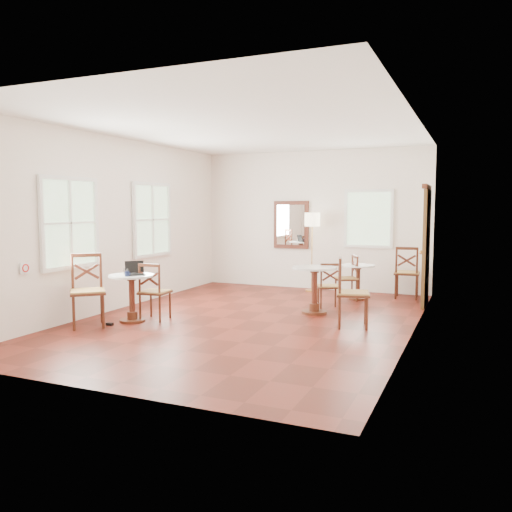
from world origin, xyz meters
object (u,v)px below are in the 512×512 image
Objects in this scene: chair_back_a at (407,273)px; mouse at (134,273)px; floor_lamp at (312,225)px; chair_near_a at (154,292)px; navy_mug at (127,274)px; chair_mid_a at (329,286)px; water_glass at (126,272)px; cafe_table_near at (132,293)px; cafe_table_back at (358,278)px; chair_back_b at (348,278)px; chair_near_b at (88,291)px; laptop at (135,271)px; chair_mid_b at (351,293)px; power_adapter at (110,324)px; cafe_table_mid at (314,285)px.

chair_back_a is 5.30m from mouse.
chair_back_a is 2.18m from floor_lamp.
chair_near_a is 8.92× the size of navy_mug.
chair_mid_a is 3.48m from water_glass.
cafe_table_near is 1.10× the size of cafe_table_back.
chair_near_a is 1.06× the size of chair_back_b.
chair_near_a reaches higher than chair_mid_a.
chair_near_b reaches higher than laptop.
chair_back_a is (4.11, 4.37, -0.03)m from chair_near_b.
water_glass is (-0.03, -0.10, 0.34)m from cafe_table_near.
floor_lamp reaches higher than navy_mug.
chair_mid_a is at bearing 15.03° from chair_mid_b.
chair_near_b is 11.17× the size of mouse.
power_adapter is at bearing -139.86° from navy_mug.
chair_back_b is 4.27m from navy_mug.
chair_mid_a is at bearing 53.04° from mouse.
cafe_table_mid reaches higher than cafe_table_back.
chair_back_a is at bearing 47.88° from navy_mug.
chair_near_b is 0.63m from water_glass.
floor_lamp reaches higher than water_glass.
chair_mid_b is 2.90m from chair_back_a.
chair_mid_a is at bearing 43.03° from navy_mug.
floor_lamp is (1.47, 3.71, 0.96)m from chair_near_a.
cafe_table_mid reaches higher than power_adapter.
cafe_table_back is 1.61m from floor_lamp.
laptop is at bearing 13.26° from mouse.
cafe_table_near is at bearing -113.55° from floor_lamp.
navy_mug is 0.92× the size of water_glass.
chair_mid_a reaches higher than power_adapter.
cafe_table_near is at bearing -130.19° from cafe_table_back.
chair_near_a is 9.38× the size of mouse.
water_glass is (-2.87, -3.46, 0.38)m from cafe_table_back.
navy_mug is (0.47, 0.34, 0.24)m from chair_near_b.
chair_back_a is at bearing -23.30° from chair_mid_b.
water_glass is (-3.27, -1.09, 0.28)m from chair_mid_b.
chair_back_b is 2.31× the size of laptop.
chair_mid_a is at bearing -64.43° from floor_lamp.
chair_near_b reaches higher than mouse.
chair_back_b is at bearing -135.00° from chair_near_a.
cafe_table_mid is 1.18× the size of cafe_table_back.
chair_near_b reaches higher than water_glass.
floor_lamp reaches higher than chair_near_b.
chair_mid_b is at bearing -15.26° from chair_back_b.
cafe_table_back is at bearing 62.85° from mouse.
floor_lamp is 16.13× the size of power_adapter.
chair_near_b reaches higher than cafe_table_mid.
chair_mid_b reaches higher than chair_back_b.
power_adapter is at bearing -141.31° from cafe_table_mid.
cafe_table_near is at bearing -116.29° from mouse.
chair_near_a is 3.08m from chair_mid_b.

